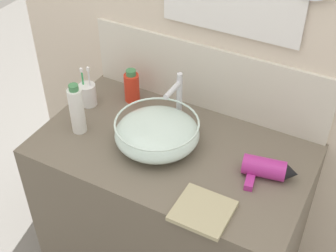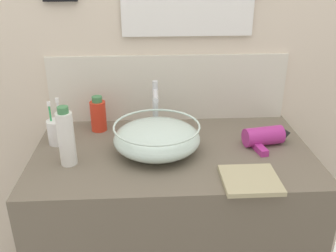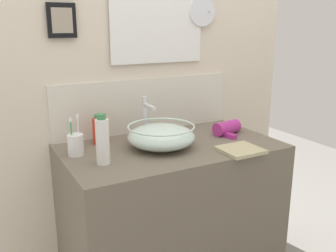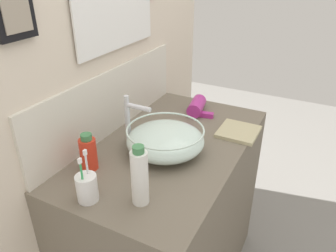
% 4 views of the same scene
% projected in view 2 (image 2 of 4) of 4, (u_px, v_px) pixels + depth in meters
% --- Properties ---
extents(vanity_counter, '(1.05, 0.60, 0.89)m').
position_uv_depth(vanity_counter, '(172.00, 241.00, 1.61)').
color(vanity_counter, '#6B6051').
rests_on(vanity_counter, ground).
extents(back_panel, '(1.85, 0.10, 2.42)m').
position_uv_depth(back_panel, '(168.00, 45.00, 1.58)').
color(back_panel, beige).
rests_on(back_panel, ground).
extents(glass_bowl_sink, '(0.32, 0.32, 0.11)m').
position_uv_depth(glass_bowl_sink, '(157.00, 138.00, 1.38)').
color(glass_bowl_sink, silver).
rests_on(glass_bowl_sink, vanity_counter).
extents(faucet, '(0.02, 0.13, 0.22)m').
position_uv_depth(faucet, '(155.00, 104.00, 1.51)').
color(faucet, silver).
rests_on(faucet, vanity_counter).
extents(hair_drier, '(0.20, 0.16, 0.07)m').
position_uv_depth(hair_drier, '(267.00, 136.00, 1.45)').
color(hair_drier, '#B22D8C').
rests_on(hair_drier, vanity_counter).
extents(toothbrush_cup, '(0.07, 0.07, 0.19)m').
position_uv_depth(toothbrush_cup, '(57.00, 131.00, 1.45)').
color(toothbrush_cup, white).
rests_on(toothbrush_cup, vanity_counter).
extents(spray_bottle, '(0.06, 0.06, 0.22)m').
position_uv_depth(spray_bottle, '(66.00, 138.00, 1.28)').
color(spray_bottle, white).
rests_on(spray_bottle, vanity_counter).
extents(shampoo_bottle, '(0.06, 0.06, 0.15)m').
position_uv_depth(shampoo_bottle, '(98.00, 115.00, 1.55)').
color(shampoo_bottle, red).
rests_on(shampoo_bottle, vanity_counter).
extents(hand_towel, '(0.18, 0.17, 0.02)m').
position_uv_depth(hand_towel, '(250.00, 180.00, 1.22)').
color(hand_towel, tan).
rests_on(hand_towel, vanity_counter).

